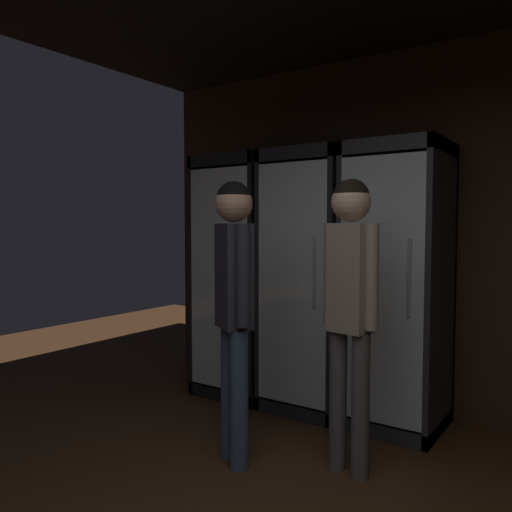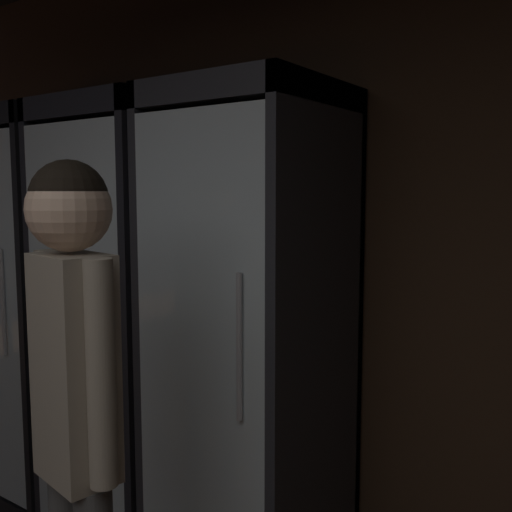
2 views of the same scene
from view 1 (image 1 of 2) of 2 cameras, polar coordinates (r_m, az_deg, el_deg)
wall_back at (r=4.04m, az=25.89°, el=2.31°), size 6.00×0.06×2.80m
cooler_far_left at (r=4.52m, az=-1.19°, el=-2.42°), size 0.66×0.69×2.04m
cooler_left at (r=4.16m, az=6.54°, el=-2.90°), size 0.66×0.69×2.04m
cooler_center at (r=3.89m, az=15.52°, el=-3.49°), size 0.66×0.69×2.04m
shopper_near at (r=3.11m, az=-2.45°, el=-3.63°), size 0.33×0.27×1.71m
shopper_far at (r=3.02m, az=10.35°, el=-3.52°), size 0.36×0.23×1.72m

